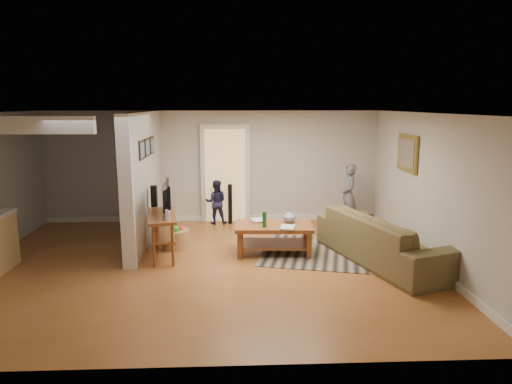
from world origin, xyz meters
TOP-DOWN VIEW (x-y plane):
  - ground at (0.00, 0.00)m, footprint 7.50×7.50m
  - room_shell at (-1.07, 0.43)m, footprint 7.54×6.02m
  - area_rug at (2.33, 0.51)m, footprint 3.00×2.48m
  - sofa at (3.04, 0.05)m, footprint 1.91×2.98m
  - coffee_table at (1.23, 0.59)m, footprint 1.40×0.86m
  - tv_console at (-0.74, 0.46)m, footprint 0.66×1.28m
  - speaker_left at (-1.00, 1.20)m, footprint 0.12×0.12m
  - speaker_right at (0.40, 2.70)m, footprint 0.10×0.10m
  - toy_basket at (-0.60, 0.97)m, footprint 0.52×0.52m
  - child at (3.00, 2.40)m, footprint 0.33×0.50m
  - toddler at (0.09, 2.70)m, footprint 0.48×0.37m

SIDE VIEW (x-z plane):
  - ground at x=0.00m, z-range 0.00..0.00m
  - sofa at x=3.04m, z-range -0.41..0.41m
  - child at x=3.00m, z-range -0.68..0.68m
  - toddler at x=0.09m, z-range -0.49..0.49m
  - area_rug at x=2.33m, z-range 0.00..0.01m
  - toy_basket at x=-0.60m, z-range -0.04..0.42m
  - coffee_table at x=1.23m, z-range 0.01..0.82m
  - speaker_right at x=0.40m, z-range 0.00..0.90m
  - speaker_left at x=-1.00m, z-range 0.00..1.15m
  - tv_console at x=-0.74m, z-range 0.17..1.22m
  - room_shell at x=-1.07m, z-range 0.20..2.72m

